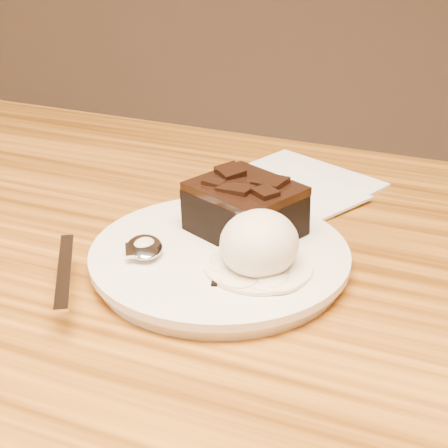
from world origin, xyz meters
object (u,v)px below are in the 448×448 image
at_px(plate, 220,259).
at_px(spoon, 145,249).
at_px(brownie, 245,212).
at_px(napkin, 293,184).
at_px(ice_cream_scoop, 259,243).

bearing_deg(plate, spoon, -151.25).
xyz_separation_m(brownie, napkin, (-0.00, 0.16, -0.04)).
relative_size(spoon, napkin, 1.15).
bearing_deg(plate, napkin, 88.94).
xyz_separation_m(brownie, ice_cream_scoop, (0.03, -0.06, 0.00)).
bearing_deg(ice_cream_scoop, napkin, 100.12).
distance_m(plate, spoon, 0.07).
bearing_deg(brownie, napkin, 91.47).
height_order(ice_cream_scoop, spoon, ice_cream_scoop).
relative_size(brownie, ice_cream_scoop, 1.28).
height_order(plate, spoon, spoon).
bearing_deg(spoon, ice_cream_scoop, -22.92).
bearing_deg(plate, brownie, 79.15).
height_order(spoon, napkin, spoon).
relative_size(plate, brownie, 2.57).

